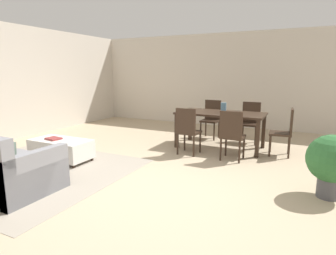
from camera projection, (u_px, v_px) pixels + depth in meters
ground_plane at (157, 186)px, 4.07m from camera, size 10.80×10.80×0.00m
wall_back at (239, 81)px, 8.21m from camera, size 9.00×0.12×2.70m
area_rug at (32, 171)px, 4.66m from camera, size 3.00×2.80×0.01m
ottoman_table at (61, 148)px, 5.19m from camera, size 1.11×0.56×0.39m
dining_table at (220, 117)px, 5.99m from camera, size 1.79×0.89×0.76m
dining_chair_near_left at (187, 128)px, 5.51m from camera, size 0.41×0.41×0.92m
dining_chair_near_right at (232, 133)px, 5.12m from camera, size 0.40×0.40×0.92m
dining_chair_far_left at (211, 117)px, 6.95m from camera, size 0.42×0.42×0.92m
dining_chair_far_right at (250, 120)px, 6.50m from camera, size 0.40×0.40×0.92m
dining_chair_head_east at (285, 129)px, 5.44m from camera, size 0.43×0.43×0.92m
vase_centerpiece at (223, 108)px, 5.92m from camera, size 0.11×0.11×0.21m
book_on_ottoman at (54, 139)px, 5.17m from camera, size 0.29×0.24×0.03m
potted_plant at (331, 161)px, 3.60m from camera, size 0.61×0.61×0.82m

